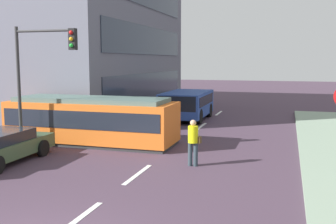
# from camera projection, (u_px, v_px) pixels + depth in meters

# --- Properties ---
(ground_plane) EXTENTS (120.00, 120.00, 0.00)m
(ground_plane) POSITION_uv_depth(u_px,v_px,m) (171.00, 149.00, 17.09)
(ground_plane) COLOR #463444
(lane_stripe_1) EXTENTS (0.16, 2.40, 0.01)m
(lane_stripe_1) POSITION_uv_depth(u_px,v_px,m) (77.00, 220.00, 9.49)
(lane_stripe_1) COLOR silver
(lane_stripe_1) RESTS_ON ground
(lane_stripe_2) EXTENTS (0.16, 2.40, 0.01)m
(lane_stripe_2) POSITION_uv_depth(u_px,v_px,m) (138.00, 174.00, 13.29)
(lane_stripe_2) COLOR silver
(lane_stripe_2) RESTS_ON ground
(lane_stripe_3) EXTENTS (0.16, 2.40, 0.01)m
(lane_stripe_3) POSITION_uv_depth(u_px,v_px,m) (201.00, 126.00, 22.97)
(lane_stripe_3) COLOR silver
(lane_stripe_3) RESTS_ON ground
(lane_stripe_4) EXTENTS (0.16, 2.40, 0.01)m
(lane_stripe_4) POSITION_uv_depth(u_px,v_px,m) (219.00, 113.00, 28.67)
(lane_stripe_4) COLOR silver
(lane_stripe_4) RESTS_ON ground
(corner_building) EXTENTS (17.18, 17.70, 12.80)m
(corner_building) POSITION_uv_depth(u_px,v_px,m) (42.00, 25.00, 30.24)
(corner_building) COLOR slate
(corner_building) RESTS_ON ground
(streetcar_tram) EXTENTS (7.74, 2.59, 2.10)m
(streetcar_tram) POSITION_uv_depth(u_px,v_px,m) (91.00, 119.00, 18.23)
(streetcar_tram) COLOR orange
(streetcar_tram) RESTS_ON ground
(city_bus) EXTENTS (2.57, 5.08, 1.77)m
(city_bus) POSITION_uv_depth(u_px,v_px,m) (187.00, 104.00, 25.50)
(city_bus) COLOR #2A4899
(city_bus) RESTS_ON ground
(pedestrian_crossing) EXTENTS (0.47, 0.36, 1.67)m
(pedestrian_crossing) POSITION_uv_depth(u_px,v_px,m) (193.00, 140.00, 14.24)
(pedestrian_crossing) COLOR #2C3A41
(pedestrian_crossing) RESTS_ON ground
(parked_sedan_mid) EXTENTS (2.01, 4.50, 1.19)m
(parked_sedan_mid) POSITION_uv_depth(u_px,v_px,m) (0.00, 146.00, 14.68)
(parked_sedan_mid) COLOR #405839
(parked_sedan_mid) RESTS_ON ground
(parked_sedan_far) EXTENTS (2.10, 4.43, 1.19)m
(parked_sedan_far) POSITION_uv_depth(u_px,v_px,m) (96.00, 116.00, 22.55)
(parked_sedan_far) COLOR maroon
(parked_sedan_far) RESTS_ON ground
(traffic_light_mast) EXTENTS (2.82, 0.33, 5.14)m
(traffic_light_mast) POSITION_uv_depth(u_px,v_px,m) (40.00, 64.00, 16.36)
(traffic_light_mast) COLOR #333333
(traffic_light_mast) RESTS_ON ground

